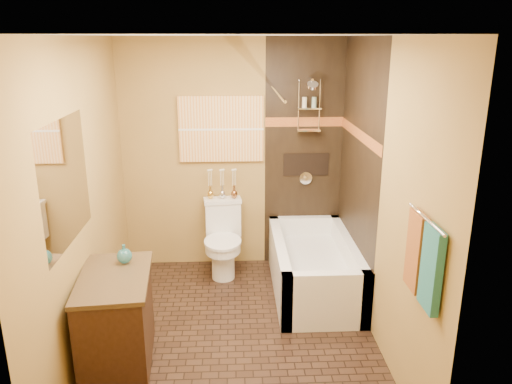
{
  "coord_description": "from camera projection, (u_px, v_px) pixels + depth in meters",
  "views": [
    {
      "loc": [
        -0.0,
        -3.8,
        2.49
      ],
      "look_at": [
        0.2,
        0.4,
        1.18
      ],
      "focal_mm": 35.0,
      "sensor_mm": 36.0,
      "label": 1
    }
  ],
  "objects": [
    {
      "name": "alcove_tile_back",
      "position": [
        304.0,
        155.0,
        5.44
      ],
      "size": [
        0.85,
        0.01,
        2.5
      ],
      "primitive_type": "cube",
      "color": "black",
      "rests_on": "wall_back"
    },
    {
      "name": "alcove_niche",
      "position": [
        306.0,
        164.0,
        5.47
      ],
      "size": [
        0.5,
        0.01,
        0.25
      ],
      "primitive_type": "cube",
      "color": "black",
      "rests_on": "alcove_tile_back"
    },
    {
      "name": "vanity",
      "position": [
        117.0,
        320.0,
        3.88
      ],
      "size": [
        0.6,
        0.9,
        0.76
      ],
      "rotation": [
        0.0,
        0.0,
        0.09
      ],
      "color": "black",
      "rests_on": "floor"
    },
    {
      "name": "bud_vases",
      "position": [
        222.0,
        183.0,
        5.39
      ],
      "size": [
        0.33,
        0.07,
        0.32
      ],
      "color": "gold",
      "rests_on": "toilet"
    },
    {
      "name": "alcove_tile_right",
      "position": [
        358.0,
        173.0,
        4.76
      ],
      "size": [
        0.01,
        1.5,
        2.5
      ],
      "primitive_type": "cube",
      "color": "black",
      "rests_on": "wall_right"
    },
    {
      "name": "bathtub",
      "position": [
        314.0,
        271.0,
        5.05
      ],
      "size": [
        0.8,
        1.5,
        0.55
      ],
      "color": "white",
      "rests_on": "floor"
    },
    {
      "name": "wall_back",
      "position": [
        233.0,
        156.0,
        5.42
      ],
      "size": [
        2.4,
        0.02,
        2.5
      ],
      "primitive_type": "cube",
      "color": "#A88341",
      "rests_on": "floor"
    },
    {
      "name": "ceiling",
      "position": [
        231.0,
        35.0,
        3.62
      ],
      "size": [
        3.0,
        3.0,
        0.0
      ],
      "primitive_type": "plane",
      "color": "silver",
      "rests_on": "wall_back"
    },
    {
      "name": "towel_teal",
      "position": [
        431.0,
        269.0,
        2.94
      ],
      "size": [
        0.05,
        0.22,
        0.52
      ],
      "primitive_type": "cube",
      "color": "#216E6B",
      "rests_on": "towel_bar"
    },
    {
      "name": "wall_right",
      "position": [
        381.0,
        197.0,
        4.04
      ],
      "size": [
        0.02,
        3.0,
        2.5
      ],
      "primitive_type": "cube",
      "color": "#A88341",
      "rests_on": "floor"
    },
    {
      "name": "wall_left",
      "position": [
        81.0,
        201.0,
        3.93
      ],
      "size": [
        0.02,
        3.0,
        2.5
      ],
      "primitive_type": "cube",
      "color": "#A88341",
      "rests_on": "floor"
    },
    {
      "name": "teal_bottle",
      "position": [
        124.0,
        254.0,
        3.96
      ],
      "size": [
        0.15,
        0.15,
        0.19
      ],
      "primitive_type": null,
      "rotation": [
        0.0,
        0.0,
        0.25
      ],
      "color": "#29757B",
      "rests_on": "vanity"
    },
    {
      "name": "floor",
      "position": [
        235.0,
        334.0,
        4.36
      ],
      "size": [
        3.0,
        3.0,
        0.0
      ],
      "primitive_type": "plane",
      "color": "black",
      "rests_on": "ground"
    },
    {
      "name": "mosaic_band_back",
      "position": [
        305.0,
        122.0,
        5.32
      ],
      "size": [
        0.85,
        0.01,
        0.1
      ],
      "primitive_type": "cube",
      "color": "#9C3F1C",
      "rests_on": "alcove_tile_back"
    },
    {
      "name": "wall_front",
      "position": [
        235.0,
        289.0,
        2.56
      ],
      "size": [
        2.4,
        0.02,
        2.5
      ],
      "primitive_type": "cube",
      "color": "#A88341",
      "rests_on": "floor"
    },
    {
      "name": "sunset_painting",
      "position": [
        221.0,
        129.0,
        5.3
      ],
      "size": [
        0.9,
        0.04,
        0.7
      ],
      "primitive_type": "cube",
      "color": "orange",
      "rests_on": "wall_back"
    },
    {
      "name": "vanity_mirror",
      "position": [
        66.0,
        183.0,
        3.54
      ],
      "size": [
        0.01,
        1.0,
        0.9
      ],
      "primitive_type": "cube",
      "color": "white",
      "rests_on": "wall_left"
    },
    {
      "name": "mosaic_band_right",
      "position": [
        359.0,
        134.0,
        4.65
      ],
      "size": [
        0.01,
        1.5,
        0.1
      ],
      "primitive_type": "cube",
      "color": "#9C3F1C",
      "rests_on": "alcove_tile_right"
    },
    {
      "name": "toilet",
      "position": [
        223.0,
        238.0,
        5.39
      ],
      "size": [
        0.42,
        0.62,
        0.8
      ],
      "rotation": [
        0.0,
        0.0,
        0.1
      ],
      "color": "white",
      "rests_on": "floor"
    },
    {
      "name": "curtain_rod",
      "position": [
        276.0,
        91.0,
        4.49
      ],
      "size": [
        0.03,
        1.55,
        0.03
      ],
      "primitive_type": "cylinder",
      "rotation": [
        1.57,
        0.0,
        0.0
      ],
      "color": "silver",
      "rests_on": "wall_back"
    },
    {
      "name": "towel_bar",
      "position": [
        426.0,
        219.0,
        2.98
      ],
      "size": [
        0.02,
        0.55,
        0.02
      ],
      "primitive_type": "cylinder",
      "rotation": [
        1.57,
        0.0,
        0.0
      ],
      "color": "silver",
      "rests_on": "wall_right"
    },
    {
      "name": "shower_fixtures",
      "position": [
        309.0,
        119.0,
        5.21
      ],
      "size": [
        0.24,
        0.33,
        1.16
      ],
      "color": "silver",
      "rests_on": "floor"
    },
    {
      "name": "towel_rust",
      "position": [
        416.0,
        251.0,
        3.18
      ],
      "size": [
        0.05,
        0.22,
        0.52
      ],
      "primitive_type": "cube",
      "color": "brown",
      "rests_on": "towel_bar"
    }
  ]
}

